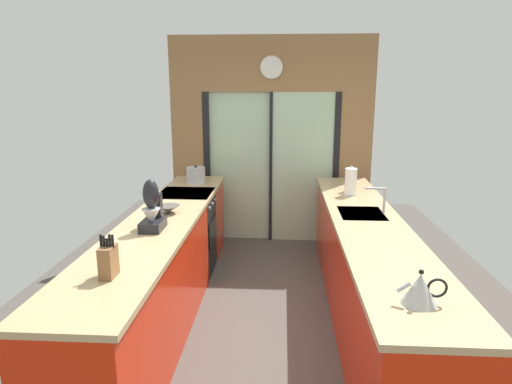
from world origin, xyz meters
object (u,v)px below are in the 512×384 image
(knife_block, at_px, (108,261))
(stock_pot, at_px, (196,175))
(kettle, at_px, (420,289))
(oven_range, at_px, (187,233))
(stand_mixer, at_px, (152,210))
(mixing_bowl, at_px, (168,209))
(paper_towel_roll, at_px, (351,182))
(soap_bottle, at_px, (348,182))

(knife_block, relative_size, stock_pot, 1.19)
(kettle, bearing_deg, oven_range, 126.33)
(stand_mixer, bearing_deg, stock_pot, 90.00)
(oven_range, distance_m, kettle, 3.09)
(mixing_bowl, bearing_deg, stand_mixer, -90.00)
(knife_block, bearing_deg, stand_mixer, 90.00)
(stock_pot, bearing_deg, paper_towel_roll, -15.61)
(oven_range, xyz_separation_m, stand_mixer, (0.02, -1.29, 0.63))
(knife_block, distance_m, paper_towel_roll, 2.85)
(knife_block, height_order, soap_bottle, knife_block)
(oven_range, bearing_deg, stand_mixer, -89.18)
(stock_pot, xyz_separation_m, soap_bottle, (1.78, -0.33, 0.01))
(paper_towel_roll, bearing_deg, oven_range, -179.50)
(stand_mixer, distance_m, soap_bottle, 2.31)
(paper_towel_roll, bearing_deg, stand_mixer, -143.76)
(oven_range, bearing_deg, mixing_bowl, -88.71)
(stock_pot, xyz_separation_m, kettle, (1.78, -2.96, -0.01))
(knife_block, height_order, kettle, knife_block)
(oven_range, relative_size, stock_pot, 4.05)
(oven_range, xyz_separation_m, stock_pot, (0.02, 0.51, 0.56))
(oven_range, relative_size, stand_mixer, 2.19)
(stock_pot, bearing_deg, oven_range, -92.06)
(mixing_bowl, xyz_separation_m, kettle, (1.78, -1.63, 0.05))
(kettle, xyz_separation_m, paper_towel_roll, (-0.00, 2.46, 0.06))
(stock_pot, bearing_deg, soap_bottle, -10.63)
(stand_mixer, bearing_deg, oven_range, 90.82)
(stand_mixer, relative_size, stock_pot, 1.85)
(stock_pot, bearing_deg, mixing_bowl, -90.00)
(mixing_bowl, xyz_separation_m, stock_pot, (0.00, 1.33, 0.06))
(kettle, height_order, paper_towel_roll, paper_towel_roll)
(oven_range, relative_size, knife_block, 3.39)
(oven_range, distance_m, stand_mixer, 1.43)
(stock_pot, relative_size, paper_towel_roll, 0.71)
(mixing_bowl, relative_size, knife_block, 0.80)
(paper_towel_roll, bearing_deg, soap_bottle, 90.00)
(soap_bottle, xyz_separation_m, paper_towel_roll, (0.00, -0.16, 0.03))
(paper_towel_roll, bearing_deg, kettle, -89.96)
(stand_mixer, bearing_deg, kettle, -33.03)
(soap_bottle, bearing_deg, knife_block, -126.68)
(soap_bottle, bearing_deg, kettle, -89.96)
(oven_range, xyz_separation_m, paper_towel_roll, (1.80, 0.02, 0.61))
(mixing_bowl, bearing_deg, knife_block, -90.00)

